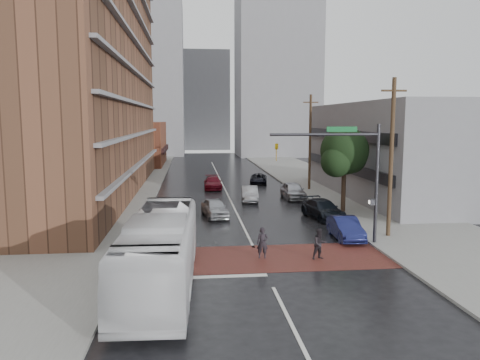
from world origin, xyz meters
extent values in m
plane|color=black|center=(0.00, 0.00, 0.00)|extent=(160.00, 160.00, 0.00)
cube|color=maroon|center=(0.00, 0.50, 0.01)|extent=(14.00, 5.00, 0.02)
cube|color=gray|center=(-11.50, 25.00, 0.07)|extent=(9.00, 90.00, 0.15)
cube|color=gray|center=(11.50, 25.00, 0.07)|extent=(9.00, 90.00, 0.15)
cube|color=brown|center=(-14.00, 24.00, 14.00)|extent=(10.00, 44.00, 28.00)
cube|color=brown|center=(-12.00, 54.00, 3.50)|extent=(8.00, 16.00, 7.00)
cube|color=gray|center=(16.50, 20.00, 4.50)|extent=(11.00, 26.00, 9.00)
cube|color=gray|center=(-14.00, 78.00, 16.00)|extent=(18.00, 16.00, 32.00)
cube|color=gray|center=(14.00, 72.00, 18.00)|extent=(16.00, 14.00, 36.00)
cube|color=gray|center=(0.00, 95.00, 12.00)|extent=(12.00, 10.00, 24.00)
cylinder|color=#332319|center=(8.50, 12.00, 2.00)|extent=(0.36, 0.36, 4.00)
sphere|color=black|center=(8.50, 12.00, 5.00)|extent=(3.80, 3.80, 3.80)
sphere|color=black|center=(7.60, 11.20, 4.20)|extent=(2.40, 2.40, 2.40)
sphere|color=black|center=(9.30, 12.80, 4.40)|extent=(2.60, 2.60, 2.60)
cylinder|color=#2D2D33|center=(7.30, 2.50, 3.60)|extent=(0.20, 0.20, 7.20)
cylinder|color=#2D2D33|center=(4.10, 2.50, 6.60)|extent=(6.40, 0.16, 0.16)
imported|color=gold|center=(1.30, 2.50, 5.60)|extent=(0.20, 0.16, 1.00)
cube|color=#0C5926|center=(5.10, 2.50, 6.90)|extent=(1.80, 0.05, 0.30)
cube|color=#2D2D33|center=(7.05, 2.50, 2.60)|extent=(0.30, 0.30, 0.35)
cylinder|color=#473321|center=(8.80, 4.00, 5.00)|extent=(0.26, 0.26, 10.00)
cube|color=#473321|center=(8.80, 4.00, 9.20)|extent=(1.60, 0.12, 0.12)
cylinder|color=#473321|center=(8.80, 24.00, 5.00)|extent=(0.26, 0.26, 10.00)
cube|color=#473321|center=(8.80, 24.00, 9.20)|extent=(1.60, 0.12, 0.12)
imported|color=silver|center=(-4.99, -3.31, 1.66)|extent=(3.26, 12.04, 3.33)
imported|color=black|center=(0.20, 0.46, 0.85)|extent=(0.67, 0.49, 1.69)
imported|color=black|center=(3.22, -0.04, 0.84)|extent=(0.95, 0.83, 1.68)
imported|color=#A0A2A7|center=(-1.82, 11.53, 0.71)|extent=(2.31, 4.38, 1.42)
imported|color=#999BA0|center=(1.73, 18.15, 0.68)|extent=(1.74, 4.22, 1.36)
imported|color=maroon|center=(-1.27, 26.18, 0.66)|extent=(1.90, 4.59, 1.33)
imported|color=black|center=(4.25, 29.87, 0.57)|extent=(2.56, 4.37, 1.14)
imported|color=#161A4D|center=(6.01, 4.00, 0.69)|extent=(1.63, 4.26, 1.39)
imported|color=black|center=(6.30, 10.14, 0.71)|extent=(2.83, 5.15, 1.41)
imported|color=#B1B2B9|center=(5.97, 19.03, 0.78)|extent=(1.94, 4.63, 1.57)
camera|label=1|loc=(-3.58, -23.81, 7.47)|focal=35.00mm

